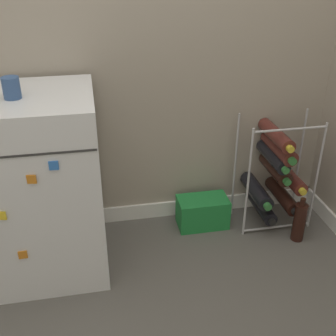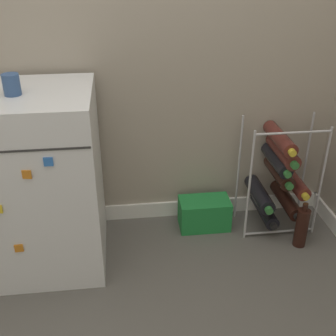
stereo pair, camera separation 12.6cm
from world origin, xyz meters
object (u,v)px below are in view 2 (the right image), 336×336
at_px(wine_rack, 278,177).
at_px(fridge_top_cup, 11,85).
at_px(soda_box, 204,213).
at_px(loose_bottle_floor, 302,227).
at_px(mini_fridge, 40,182).

relative_size(wine_rack, fridge_top_cup, 7.26).
height_order(soda_box, loose_bottle_floor, loose_bottle_floor).
bearing_deg(loose_bottle_floor, mini_fridge, 176.96).
height_order(wine_rack, fridge_top_cup, fridge_top_cup).
distance_m(wine_rack, soda_box, 0.44).
relative_size(wine_rack, loose_bottle_floor, 2.45).
height_order(fridge_top_cup, loose_bottle_floor, fridge_top_cup).
distance_m(mini_fridge, loose_bottle_floor, 1.32).
xyz_separation_m(mini_fridge, soda_box, (0.81, 0.15, -0.35)).
height_order(wine_rack, soda_box, wine_rack).
bearing_deg(soda_box, loose_bottle_floor, -25.64).
xyz_separation_m(wine_rack, loose_bottle_floor, (0.08, -0.19, -0.20)).
bearing_deg(fridge_top_cup, soda_box, 12.63).
bearing_deg(wine_rack, soda_box, 175.55).
distance_m(fridge_top_cup, loose_bottle_floor, 1.54).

